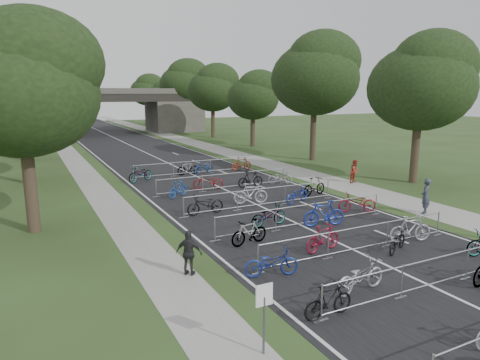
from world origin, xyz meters
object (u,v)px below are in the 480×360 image
object	(u,v)px
pedestrian_a	(425,196)
park_sign	(264,306)
overpass_bridge	(104,111)
pedestrian_b	(355,171)
pedestrian_c	(189,253)

from	to	relation	value
pedestrian_a	park_sign	bearing A→B (deg)	-6.77
overpass_bridge	pedestrian_a	bearing A→B (deg)	-82.75
pedestrian_b	pedestrian_c	distance (m)	18.67
overpass_bridge	pedestrian_c	size ratio (longest dim) A/B	19.25
overpass_bridge	pedestrian_c	world-z (taller)	overpass_bridge
pedestrian_c	overpass_bridge	bearing A→B (deg)	-55.96
overpass_bridge	park_sign	world-z (taller)	overpass_bridge
pedestrian_b	pedestrian_c	size ratio (longest dim) A/B	1.03
overpass_bridge	pedestrian_a	xyz separation A→B (m)	(7.01, -55.05, -2.59)
pedestrian_b	pedestrian_c	bearing A→B (deg)	-166.13
overpass_bridge	pedestrian_b	xyz separation A→B (m)	(9.20, -47.20, -2.70)
pedestrian_c	pedestrian_a	bearing A→B (deg)	-131.88
park_sign	pedestrian_a	xyz separation A→B (m)	(13.81, 6.95, -0.33)
pedestrian_a	pedestrian_c	world-z (taller)	pedestrian_a
park_sign	pedestrian_b	bearing A→B (deg)	42.77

